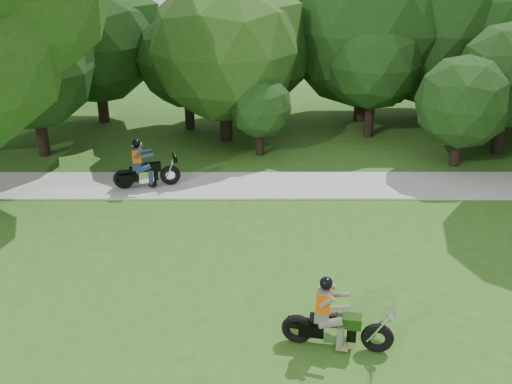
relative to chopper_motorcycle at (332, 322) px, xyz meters
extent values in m
plane|color=#255C1A|center=(0.67, 0.03, -0.59)|extent=(100.00, 100.00, 0.00)
cube|color=#A1A19C|center=(0.67, 8.03, -0.56)|extent=(60.00, 2.20, 0.06)
cylinder|color=black|center=(6.11, 15.90, 0.31)|extent=(0.55, 0.55, 1.80)
sphere|color=black|center=(6.11, 15.90, 3.48)|extent=(6.98, 6.98, 6.98)
cylinder|color=black|center=(-1.33, 11.04, -0.04)|extent=(0.32, 0.32, 1.09)
sphere|color=black|center=(-1.33, 11.04, 1.27)|extent=(2.36, 2.36, 2.36)
cylinder|color=black|center=(-11.83, 17.07, 0.31)|extent=(0.52, 0.52, 1.80)
sphere|color=black|center=(-11.83, 17.07, 3.31)|extent=(6.47, 6.47, 6.47)
cylinder|color=black|center=(-9.45, 11.01, 0.31)|extent=(0.42, 0.42, 1.80)
sphere|color=black|center=(-9.45, 11.01, 2.62)|extent=(4.34, 4.34, 4.34)
cylinder|color=black|center=(-2.68, 12.71, 0.31)|extent=(0.49, 0.49, 1.80)
sphere|color=#234E16|center=(-2.68, 12.71, 3.07)|extent=(5.72, 5.72, 5.72)
cylinder|color=black|center=(3.13, 13.16, 0.31)|extent=(0.38, 0.38, 1.80)
sphere|color=black|center=(3.13, 13.16, 2.40)|extent=(3.68, 3.68, 3.68)
cylinder|color=black|center=(3.17, 15.42, 0.31)|extent=(0.55, 0.55, 1.80)
sphere|color=black|center=(3.17, 15.42, 3.49)|extent=(7.02, 7.02, 7.02)
cylinder|color=black|center=(8.86, 14.99, 0.31)|extent=(0.51, 0.51, 1.80)
sphere|color=black|center=(8.86, 14.99, 3.20)|extent=(6.13, 6.13, 6.13)
cylinder|color=black|center=(-4.30, 14.20, 0.24)|extent=(0.41, 0.41, 1.65)
sphere|color=black|center=(-4.30, 14.20, 2.40)|extent=(4.11, 4.11, 4.11)
cylinder|color=black|center=(5.64, 9.91, 0.04)|extent=(0.36, 0.36, 1.26)
sphere|color=black|center=(5.64, 9.91, 1.74)|extent=(3.28, 3.28, 3.28)
cylinder|color=black|center=(-1.50, 15.21, 0.31)|extent=(0.47, 0.47, 1.80)
sphere|color=black|center=(-1.50, 15.21, 2.98)|extent=(5.44, 5.44, 5.44)
cylinder|color=black|center=(-8.23, 15.23, 0.31)|extent=(0.46, 0.46, 1.80)
sphere|color=black|center=(-8.23, 15.23, 2.92)|extent=(5.26, 5.26, 5.26)
cylinder|color=black|center=(7.66, 11.16, 0.27)|extent=(0.39, 0.39, 1.72)
sphere|color=black|center=(7.66, 11.16, 2.39)|extent=(3.87, 3.87, 3.87)
torus|color=black|center=(-0.67, 0.12, -0.26)|extent=(0.67, 0.30, 0.65)
torus|color=black|center=(0.89, -0.16, -0.26)|extent=(0.67, 0.30, 0.65)
cube|color=black|center=(-0.08, 0.01, -0.22)|extent=(1.16, 0.43, 0.30)
cube|color=silver|center=(0.08, -0.01, -0.22)|extent=(0.50, 0.39, 0.37)
cube|color=black|center=(0.33, -0.06, 0.06)|extent=(0.53, 0.36, 0.24)
cube|color=black|center=(-0.20, 0.04, 0.02)|extent=(0.53, 0.38, 0.09)
cylinder|color=silver|center=(0.92, -0.17, 0.06)|extent=(0.50, 0.13, 0.77)
cylinder|color=silver|center=(1.14, -0.21, 0.46)|extent=(0.14, 0.59, 0.03)
cube|color=#535545|center=(-0.20, 0.04, 0.15)|extent=(0.34, 0.40, 0.22)
cube|color=#535545|center=(-0.19, 0.03, 0.49)|extent=(0.31, 0.43, 0.52)
cube|color=#FD4F05|center=(-0.19, 0.03, 0.51)|extent=(0.34, 0.47, 0.41)
sphere|color=black|center=(-0.16, 0.03, 0.88)|extent=(0.26, 0.26, 0.26)
torus|color=black|center=(-5.76, 7.73, -0.19)|extent=(0.70, 0.33, 0.67)
torus|color=black|center=(-4.30, 8.05, -0.19)|extent=(0.70, 0.33, 0.67)
cube|color=black|center=(-5.21, 7.85, -0.15)|extent=(1.10, 0.45, 0.31)
cube|color=silver|center=(-5.06, 7.88, -0.15)|extent=(0.52, 0.42, 0.38)
cube|color=black|center=(-4.83, 7.93, 0.14)|extent=(0.55, 0.39, 0.25)
cube|color=black|center=(-5.32, 7.83, 0.10)|extent=(0.55, 0.41, 0.10)
cylinder|color=silver|center=(-4.27, 8.05, 0.14)|extent=(0.38, 0.12, 0.86)
cylinder|color=silver|center=(-4.11, 8.09, 0.56)|extent=(0.16, 0.61, 0.03)
cube|color=black|center=(-5.67, 7.53, -0.15)|extent=(0.42, 0.20, 0.33)
cube|color=black|center=(-5.76, 7.95, -0.15)|extent=(0.42, 0.20, 0.33)
cube|color=#1A2347|center=(-5.32, 7.83, 0.24)|extent=(0.36, 0.42, 0.23)
cube|color=#1A2347|center=(-5.31, 7.83, 0.59)|extent=(0.33, 0.45, 0.54)
cube|color=#FD4F05|center=(-5.31, 7.83, 0.60)|extent=(0.37, 0.49, 0.42)
sphere|color=black|center=(-5.28, 7.84, 0.99)|extent=(0.27, 0.27, 0.27)
camera|label=1|loc=(-1.52, -9.21, 6.97)|focal=40.00mm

